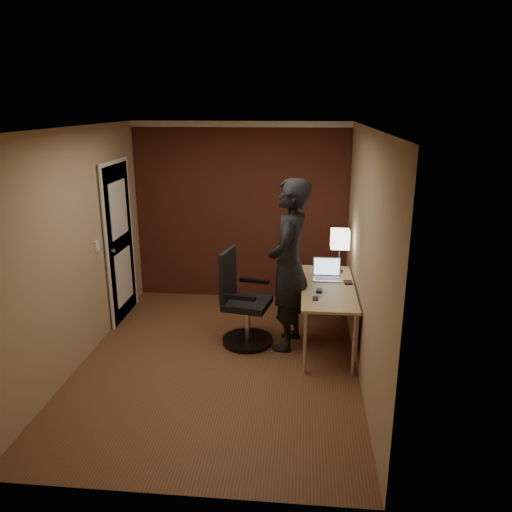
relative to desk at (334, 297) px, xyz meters
name	(u,v)px	position (x,y,z in m)	size (l,w,h in m)	color
room	(217,210)	(-1.53, 1.03, 0.77)	(4.00, 4.00, 4.00)	brown
desk	(334,297)	(0.00, 0.00, 0.00)	(0.60, 1.50, 0.73)	#D3B97A
desk_lamp	(340,239)	(0.07, 0.50, 0.55)	(0.22, 0.22, 0.54)	silver
laptop	(327,273)	(-0.08, 0.28, 0.19)	(0.33, 0.26, 0.23)	silver
mouse	(319,291)	(-0.18, -0.20, 0.14)	(0.06, 0.10, 0.03)	black
phone	(315,298)	(-0.22, -0.41, 0.13)	(0.06, 0.12, 0.01)	black
wallet	(348,282)	(0.16, 0.11, 0.14)	(0.09, 0.11, 0.02)	black
office_chair	(242,304)	(-1.06, -0.05, -0.11)	(0.60, 0.67, 1.10)	black
person	(289,265)	(-0.52, -0.06, 0.38)	(0.72, 0.47, 1.96)	black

